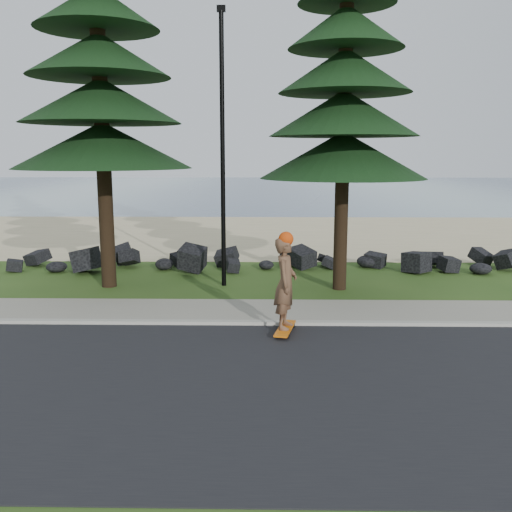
{
  "coord_description": "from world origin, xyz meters",
  "views": [
    {
      "loc": [
        1.32,
        -13.91,
        4.04
      ],
      "look_at": [
        1.05,
        0.0,
        1.5
      ],
      "focal_mm": 40.0,
      "sensor_mm": 36.0,
      "label": 1
    }
  ],
  "objects": [
    {
      "name": "ground",
      "position": [
        0.0,
        0.0,
        0.0
      ],
      "size": [
        160.0,
        160.0,
        0.0
      ],
      "primitive_type": "plane",
      "color": "#294816",
      "rests_on": "ground"
    },
    {
      "name": "ocean",
      "position": [
        0.0,
        51.0,
        0.0
      ],
      "size": [
        160.0,
        58.0,
        0.01
      ],
      "primitive_type": "cube",
      "color": "#3B5471",
      "rests_on": "ground"
    },
    {
      "name": "beach_sand",
      "position": [
        0.0,
        14.5,
        0.01
      ],
      "size": [
        160.0,
        15.0,
        0.01
      ],
      "primitive_type": "cube",
      "color": "tan",
      "rests_on": "ground"
    },
    {
      "name": "skateboarder",
      "position": [
        1.74,
        -1.51,
        1.16
      ],
      "size": [
        0.63,
        1.27,
        2.31
      ],
      "rotation": [
        0.0,
        0.0,
        1.37
      ],
      "color": "#D5640C",
      "rests_on": "ground"
    },
    {
      "name": "seawall_boulders",
      "position": [
        0.0,
        5.6,
        0.0
      ],
      "size": [
        60.0,
        2.4,
        1.1
      ],
      "primitive_type": null,
      "color": "black",
      "rests_on": "ground"
    },
    {
      "name": "pine_right",
      "position": [
        3.5,
        2.8,
        8.02
      ],
      "size": [
        4.8,
        4.8,
        12.72
      ],
      "color": "black",
      "rests_on": "ground"
    },
    {
      "name": "kerb",
      "position": [
        0.0,
        -0.9,
        0.05
      ],
      "size": [
        160.0,
        0.2,
        0.1
      ],
      "primitive_type": "cube",
      "color": "#A9A698",
      "rests_on": "ground"
    },
    {
      "name": "sidewalk",
      "position": [
        0.0,
        0.2,
        0.04
      ],
      "size": [
        160.0,
        2.0,
        0.08
      ],
      "primitive_type": "cube",
      "color": "gray",
      "rests_on": "ground"
    },
    {
      "name": "road",
      "position": [
        0.0,
        -4.5,
        0.01
      ],
      "size": [
        160.0,
        7.0,
        0.02
      ],
      "primitive_type": "cube",
      "color": "black",
      "rests_on": "ground"
    },
    {
      "name": "lamp_post",
      "position": [
        0.0,
        3.2,
        4.13
      ],
      "size": [
        0.25,
        0.14,
        8.14
      ],
      "color": "black",
      "rests_on": "ground"
    }
  ]
}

